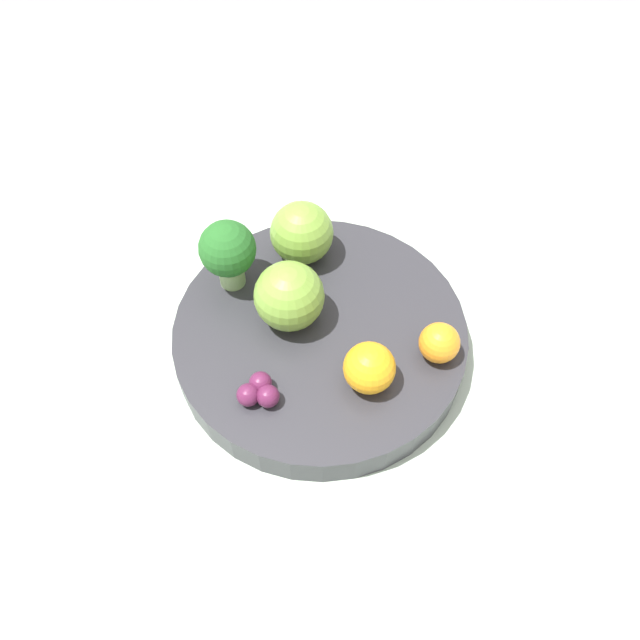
# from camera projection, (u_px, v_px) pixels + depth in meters

# --- Properties ---
(ground_plane) EXTENTS (6.00, 6.00, 0.00)m
(ground_plane) POSITION_uv_depth(u_px,v_px,m) (320.00, 358.00, 0.59)
(ground_plane) COLOR gray
(table_surface) EXTENTS (1.20, 1.20, 0.02)m
(table_surface) POSITION_uv_depth(u_px,v_px,m) (320.00, 352.00, 0.58)
(table_surface) COLOR #B2C6B2
(table_surface) RESTS_ON ground_plane
(bowl) EXTENTS (0.26, 0.26, 0.03)m
(bowl) POSITION_uv_depth(u_px,v_px,m) (320.00, 337.00, 0.56)
(bowl) COLOR #2D2D33
(bowl) RESTS_ON table_surface
(broccoli) EXTENTS (0.05, 0.05, 0.07)m
(broccoli) POSITION_uv_depth(u_px,v_px,m) (228.00, 251.00, 0.54)
(broccoli) COLOR #99C17A
(broccoli) RESTS_ON bowl
(apple_red) EXTENTS (0.06, 0.06, 0.06)m
(apple_red) POSITION_uv_depth(u_px,v_px,m) (302.00, 233.00, 0.57)
(apple_red) COLOR olive
(apple_red) RESTS_ON bowl
(apple_green) EXTENTS (0.06, 0.06, 0.06)m
(apple_green) POSITION_uv_depth(u_px,v_px,m) (289.00, 296.00, 0.53)
(apple_green) COLOR olive
(apple_green) RESTS_ON bowl
(orange_front) EXTENTS (0.04, 0.04, 0.04)m
(orange_front) POSITION_uv_depth(u_px,v_px,m) (369.00, 368.00, 0.50)
(orange_front) COLOR orange
(orange_front) RESTS_ON bowl
(orange_back) EXTENTS (0.03, 0.03, 0.03)m
(orange_back) POSITION_uv_depth(u_px,v_px,m) (439.00, 343.00, 0.51)
(orange_back) COLOR orange
(orange_back) RESTS_ON bowl
(grape_cluster) EXTENTS (0.03, 0.03, 0.02)m
(grape_cluster) POSITION_uv_depth(u_px,v_px,m) (259.00, 391.00, 0.50)
(grape_cluster) COLOR #5B1E42
(grape_cluster) RESTS_ON bowl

